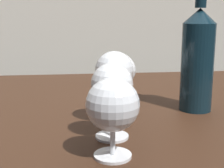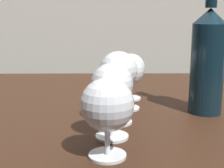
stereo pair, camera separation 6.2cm
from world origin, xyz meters
name	(u,v)px [view 2 (the right image)]	position (x,y,z in m)	size (l,w,h in m)	color
dining_table	(113,141)	(0.00, 0.00, 0.66)	(1.26, 0.87, 0.76)	#382114
wine_glass_white	(107,105)	(-0.01, -0.31, 0.85)	(0.09, 0.09, 0.14)	white
wine_glass_merlot	(112,86)	(-0.01, -0.22, 0.86)	(0.08, 0.08, 0.15)	white
wine_glass_rose	(118,72)	(0.01, -0.14, 0.87)	(0.08, 0.08, 0.16)	white
wine_glass_chardonnay	(128,72)	(0.03, -0.03, 0.86)	(0.08, 0.08, 0.14)	white
wine_glass_port	(131,69)	(0.05, 0.06, 0.85)	(0.08, 0.08, 0.13)	white
wine_bottle	(208,59)	(0.22, -0.06, 0.89)	(0.08, 0.08, 0.33)	#0F232D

